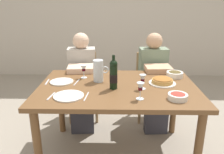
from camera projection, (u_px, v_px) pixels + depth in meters
ground_plane at (117, 153)px, 2.41m from camera, size 8.00×8.00×0.00m
back_wall at (117, 7)px, 4.51m from camera, size 8.00×0.10×2.80m
dining_table at (118, 95)px, 2.20m from camera, size 1.50×1.00×0.76m
wine_bottle at (114, 74)px, 2.06m from camera, size 0.07×0.07×0.32m
water_pitcher at (98, 72)px, 2.26m from camera, size 0.16×0.10×0.22m
baked_tart at (162, 81)px, 2.21m from camera, size 0.26×0.26×0.06m
salad_bowl at (178, 96)px, 1.86m from camera, size 0.16×0.16×0.06m
olive_bowl at (175, 74)px, 2.40m from camera, size 0.17×0.17×0.07m
wine_glass_left_diner at (84, 69)px, 2.36m from camera, size 0.07×0.07×0.14m
wine_glass_right_diner at (140, 88)px, 1.84m from camera, size 0.06×0.06×0.14m
wine_glass_centre at (143, 79)px, 2.06m from camera, size 0.06×0.06×0.14m
dinner_plate_left_setting at (69, 96)px, 1.92m from camera, size 0.26×0.26×0.01m
dinner_plate_right_setting at (62, 82)px, 2.26m from camera, size 0.23×0.23×0.01m
fork_left_setting at (51, 96)px, 1.93m from camera, size 0.04×0.16×0.00m
knife_left_setting at (86, 96)px, 1.92m from camera, size 0.03×0.18×0.00m
knife_right_setting at (77, 82)px, 2.26m from camera, size 0.04×0.18×0.00m
spoon_right_setting at (47, 82)px, 2.26m from camera, size 0.03×0.16×0.00m
chair_left at (83, 81)px, 3.08m from camera, size 0.44×0.44×0.87m
diner_left at (82, 78)px, 2.82m from camera, size 0.37×0.53×1.16m
chair_right at (150, 81)px, 3.08m from camera, size 0.42×0.42×0.87m
diner_right at (154, 78)px, 2.81m from camera, size 0.35×0.52×1.16m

